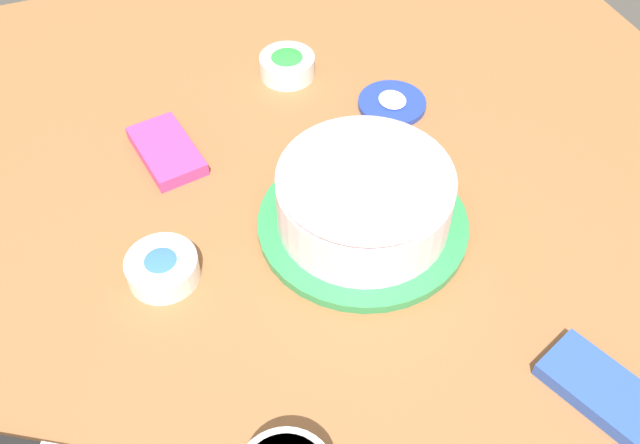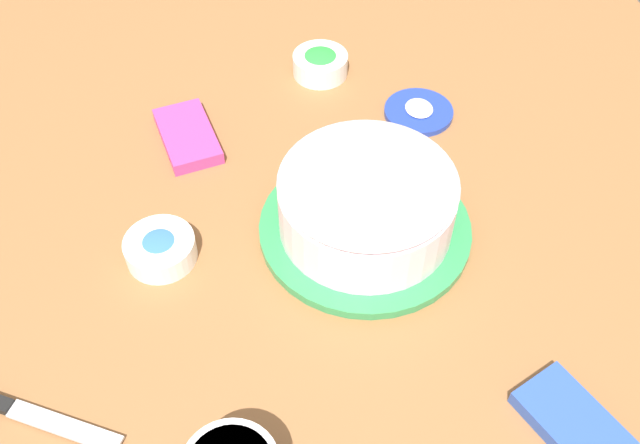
# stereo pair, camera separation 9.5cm
# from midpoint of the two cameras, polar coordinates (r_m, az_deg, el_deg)

# --- Properties ---
(ground_plane) EXTENTS (1.54, 1.54, 0.00)m
(ground_plane) POSITION_cam_midpoint_polar(r_m,az_deg,el_deg) (0.98, -4.69, -2.08)
(ground_plane) COLOR #936038
(frosted_cake) EXTENTS (0.30, 0.30, 0.12)m
(frosted_cake) POSITION_cam_midpoint_polar(r_m,az_deg,el_deg) (0.95, 0.72, 1.73)
(frosted_cake) COLOR #339351
(frosted_cake) RESTS_ON ground_plane
(frosting_tub_lid) EXTENTS (0.11, 0.11, 0.02)m
(frosting_tub_lid) POSITION_cam_midpoint_polar(r_m,az_deg,el_deg) (1.18, 3.53, 9.48)
(frosting_tub_lid) COLOR #233DAD
(frosting_tub_lid) RESTS_ON ground_plane
(sprinkle_bowl_blue) EXTENTS (0.10, 0.10, 0.04)m
(sprinkle_bowl_blue) POSITION_cam_midpoint_polar(r_m,az_deg,el_deg) (0.96, -15.46, -3.73)
(sprinkle_bowl_blue) COLOR white
(sprinkle_bowl_blue) RESTS_ON ground_plane
(sprinkle_bowl_green) EXTENTS (0.09, 0.09, 0.04)m
(sprinkle_bowl_green) POSITION_cam_midpoint_polar(r_m,az_deg,el_deg) (1.24, -4.93, 12.48)
(sprinkle_bowl_green) COLOR white
(sprinkle_bowl_green) RESTS_ON ground_plane
(candy_box_lower) EXTENTS (0.16, 0.12, 0.02)m
(candy_box_lower) POSITION_cam_midpoint_polar(r_m,az_deg,el_deg) (0.89, 19.15, -13.01)
(candy_box_lower) COLOR #2D51B2
(candy_box_lower) RESTS_ON ground_plane
(candy_box_upper) EXTENTS (0.15, 0.10, 0.02)m
(candy_box_upper) POSITION_cam_midpoint_polar(r_m,az_deg,el_deg) (1.12, -14.72, 5.47)
(candy_box_upper) COLOR #E53D8E
(candy_box_upper) RESTS_ON ground_plane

